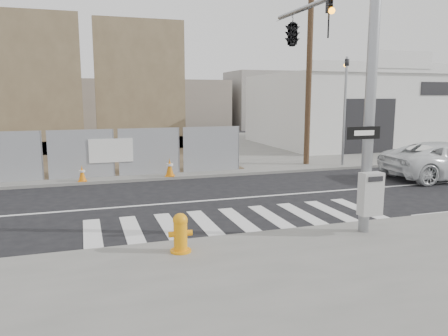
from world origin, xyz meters
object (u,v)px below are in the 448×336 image
object	(u,v)px
signal_pole	(314,51)
auto_shop	(351,109)
traffic_cone_c	(82,174)
traffic_cone_d	(170,168)
fire_hydrant	(180,233)

from	to	relation	value
signal_pole	auto_shop	size ratio (longest dim) A/B	0.58
traffic_cone_c	traffic_cone_d	bearing A→B (deg)	-0.00
signal_pole	fire_hydrant	xyz separation A→B (m)	(-4.69, -2.77, -4.23)
fire_hydrant	traffic_cone_c	xyz separation A→B (m)	(-2.01, 9.04, -0.12)
traffic_cone_c	signal_pole	bearing A→B (deg)	-43.09
fire_hydrant	traffic_cone_c	size ratio (longest dim) A/B	1.37
signal_pole	traffic_cone_d	bearing A→B (deg)	116.80
signal_pole	fire_hydrant	size ratio (longest dim) A/B	8.06
fire_hydrant	traffic_cone_d	size ratio (longest dim) A/B	1.13
fire_hydrant	traffic_cone_c	distance (m)	9.26
auto_shop	fire_hydrant	bearing A→B (deg)	-132.32
auto_shop	traffic_cone_d	distance (m)	17.20
auto_shop	traffic_cone_d	world-z (taller)	auto_shop
signal_pole	traffic_cone_d	distance (m)	8.23
signal_pole	auto_shop	world-z (taller)	signal_pole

